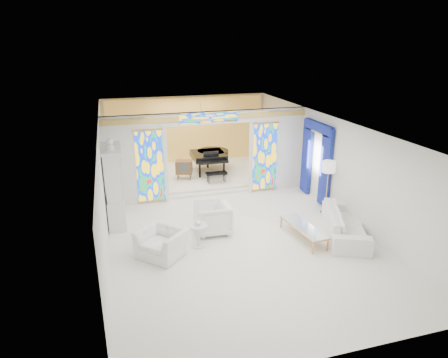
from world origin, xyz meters
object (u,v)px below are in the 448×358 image
object	(u,v)px
armchair_right	(213,218)
coffee_table	(303,227)
grand_piano	(211,155)
tv_console	(184,167)
china_cabinet	(114,187)
armchair_left	(162,243)
sofa	(345,223)

from	to	relation	value
armchair_right	coffee_table	xyz separation A→B (m)	(2.31, -1.10, -0.09)
grand_piano	tv_console	distance (m)	1.40
china_cabinet	coffee_table	distance (m)	5.57
coffee_table	tv_console	xyz separation A→B (m)	(-2.31, 5.43, 0.29)
armchair_left	grand_piano	size ratio (longest dim) A/B	0.46
sofa	coffee_table	xyz separation A→B (m)	(-1.24, 0.12, -0.01)
tv_console	grand_piano	bearing A→B (deg)	44.90
coffee_table	grand_piano	world-z (taller)	grand_piano
armchair_right	grand_piano	size ratio (longest dim) A/B	0.40
china_cabinet	coffee_table	size ratio (longest dim) A/B	1.50
armchair_left	tv_console	size ratio (longest dim) A/B	1.55
grand_piano	china_cabinet	bearing A→B (deg)	-135.73
armchair_left	coffee_table	size ratio (longest dim) A/B	0.62
china_cabinet	armchair_left	world-z (taller)	china_cabinet
sofa	coffee_table	world-z (taller)	sofa
sofa	tv_console	distance (m)	6.59
china_cabinet	tv_console	distance (m)	3.98
china_cabinet	armchair_right	world-z (taller)	china_cabinet
sofa	grand_piano	distance (m)	6.65
china_cabinet	tv_console	world-z (taller)	china_cabinet
china_cabinet	sofa	size ratio (longest dim) A/B	1.06
armchair_left	coffee_table	xyz separation A→B (m)	(3.89, -0.18, -0.00)
china_cabinet	sofa	distance (m)	6.74
coffee_table	tv_console	world-z (taller)	tv_console
armchair_left	sofa	size ratio (longest dim) A/B	0.44
armchair_right	coffee_table	world-z (taller)	armchair_right
armchair_right	grand_piano	bearing A→B (deg)	169.40
coffee_table	grand_piano	distance (m)	6.20
armchair_left	sofa	distance (m)	5.14
armchair_left	sofa	xyz separation A→B (m)	(5.13, -0.30, 0.01)
armchair_left	armchair_right	size ratio (longest dim) A/B	1.14
armchair_left	coffee_table	world-z (taller)	armchair_left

